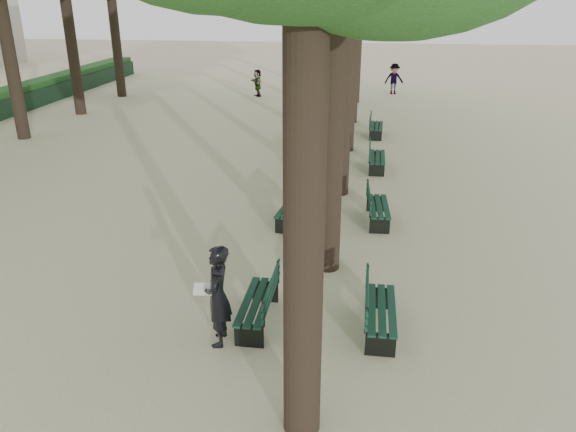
# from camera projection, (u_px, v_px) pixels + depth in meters

# --- Properties ---
(ground) EXTENTS (120.00, 120.00, 0.00)m
(ground) POSITION_uv_depth(u_px,v_px,m) (232.00, 338.00, 10.08)
(ground) COLOR #C3BB93
(ground) RESTS_ON ground
(bench_left_0) EXTENTS (0.58, 1.80, 0.92)m
(bench_left_0) POSITION_uv_depth(u_px,v_px,m) (258.00, 310.00, 10.46)
(bench_left_0) COLOR black
(bench_left_0) RESTS_ON ground
(bench_left_1) EXTENTS (0.77, 1.85, 0.92)m
(bench_left_1) POSITION_uv_depth(u_px,v_px,m) (292.00, 213.00, 14.98)
(bench_left_1) COLOR black
(bench_left_1) RESTS_ON ground
(bench_left_2) EXTENTS (0.63, 1.82, 0.92)m
(bench_left_2) POSITION_uv_depth(u_px,v_px,m) (311.00, 162.00, 19.36)
(bench_left_2) COLOR black
(bench_left_2) RESTS_ON ground
(bench_left_3) EXTENTS (0.61, 1.81, 0.92)m
(bench_left_3) POSITION_uv_depth(u_px,v_px,m) (323.00, 127.00, 24.35)
(bench_left_3) COLOR black
(bench_left_3) RESTS_ON ground
(bench_right_0) EXTENTS (0.57, 1.80, 0.92)m
(bench_right_0) POSITION_uv_depth(u_px,v_px,m) (380.00, 318.00, 10.21)
(bench_right_0) COLOR black
(bench_right_0) RESTS_ON ground
(bench_right_1) EXTENTS (0.67, 1.83, 0.92)m
(bench_right_1) POSITION_uv_depth(u_px,v_px,m) (378.00, 212.00, 15.01)
(bench_right_1) COLOR black
(bench_right_1) RESTS_ON ground
(bench_right_2) EXTENTS (0.58, 1.80, 0.92)m
(bench_right_2) POSITION_uv_depth(u_px,v_px,m) (377.00, 162.00, 19.39)
(bench_right_2) COLOR black
(bench_right_2) RESTS_ON ground
(bench_right_3) EXTENTS (0.62, 1.82, 0.92)m
(bench_right_3) POSITION_uv_depth(u_px,v_px,m) (376.00, 130.00, 23.76)
(bench_right_3) COLOR black
(bench_right_3) RESTS_ON ground
(man_with_map) EXTENTS (0.66, 0.79, 1.87)m
(man_with_map) POSITION_uv_depth(u_px,v_px,m) (218.00, 296.00, 9.63)
(man_with_map) COLOR black
(man_with_map) RESTS_ON ground
(pedestrian_e) EXTENTS (0.94, 1.40, 1.53)m
(pedestrian_e) POSITION_uv_depth(u_px,v_px,m) (258.00, 83.00, 32.44)
(pedestrian_e) COLOR #262628
(pedestrian_e) RESTS_ON ground
(pedestrian_b) EXTENTS (1.19, 0.59, 1.77)m
(pedestrian_b) POSITION_uv_depth(u_px,v_px,m) (394.00, 79.00, 33.08)
(pedestrian_b) COLOR #262628
(pedestrian_b) RESTS_ON ground
(pedestrian_d) EXTENTS (0.93, 0.65, 1.75)m
(pedestrian_d) POSITION_uv_depth(u_px,v_px,m) (325.00, 73.00, 35.38)
(pedestrian_d) COLOR #262628
(pedestrian_d) RESTS_ON ground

